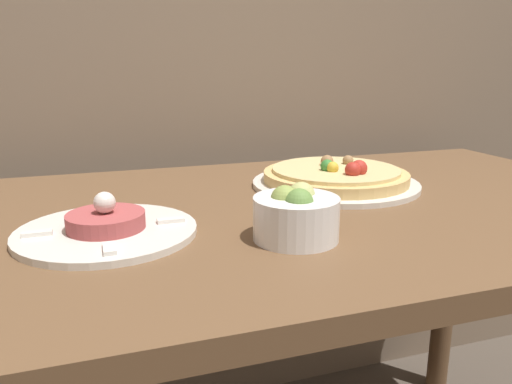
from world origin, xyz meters
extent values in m
cube|color=brown|center=(0.00, 0.38, 0.71)|extent=(1.40, 0.76, 0.03)
cylinder|color=brown|center=(0.64, 0.70, 0.35)|extent=(0.06, 0.06, 0.69)
cylinder|color=silver|center=(0.15, 0.48, 0.73)|extent=(0.33, 0.33, 0.01)
cylinder|color=#DBB26B|center=(0.15, 0.48, 0.75)|extent=(0.29, 0.29, 0.02)
cylinder|color=#E0C684|center=(0.15, 0.48, 0.76)|extent=(0.25, 0.25, 0.01)
sphere|color=#997047|center=(0.19, 0.51, 0.77)|extent=(0.02, 0.02, 0.02)
sphere|color=#B22D23|center=(0.15, 0.41, 0.77)|extent=(0.03, 0.03, 0.03)
sphere|color=gold|center=(0.13, 0.45, 0.77)|extent=(0.02, 0.02, 0.02)
sphere|color=#387F33|center=(0.12, 0.46, 0.77)|extent=(0.03, 0.03, 0.03)
sphere|color=#997047|center=(0.14, 0.51, 0.77)|extent=(0.03, 0.03, 0.03)
sphere|color=#B22D23|center=(0.17, 0.42, 0.77)|extent=(0.03, 0.03, 0.03)
cylinder|color=silver|center=(-0.30, 0.32, 0.73)|extent=(0.26, 0.26, 0.01)
cylinder|color=#A84747|center=(-0.30, 0.32, 0.75)|extent=(0.11, 0.11, 0.02)
sphere|color=silver|center=(-0.30, 0.32, 0.78)|extent=(0.03, 0.03, 0.03)
cube|color=white|center=(-0.21, 0.32, 0.74)|extent=(0.04, 0.02, 0.01)
cube|color=white|center=(-0.30, 0.41, 0.74)|extent=(0.02, 0.04, 0.01)
cube|color=white|center=(-0.39, 0.32, 0.74)|extent=(0.04, 0.02, 0.01)
cube|color=white|center=(-0.30, 0.23, 0.74)|extent=(0.02, 0.04, 0.01)
cylinder|color=white|center=(-0.05, 0.22, 0.76)|extent=(0.12, 0.12, 0.06)
sphere|color=#668E42|center=(-0.05, 0.20, 0.79)|extent=(0.04, 0.04, 0.04)
sphere|color=#668E42|center=(-0.05, 0.21, 0.78)|extent=(0.03, 0.03, 0.03)
sphere|color=#8EA34C|center=(-0.06, 0.22, 0.79)|extent=(0.04, 0.04, 0.04)
sphere|color=#B7BC70|center=(-0.03, 0.24, 0.79)|extent=(0.04, 0.04, 0.04)
sphere|color=#668E42|center=(-0.05, 0.22, 0.78)|extent=(0.03, 0.03, 0.03)
sphere|color=#A3B25B|center=(-0.04, 0.21, 0.78)|extent=(0.03, 0.03, 0.03)
camera|label=1|loc=(-0.31, -0.39, 0.97)|focal=35.00mm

